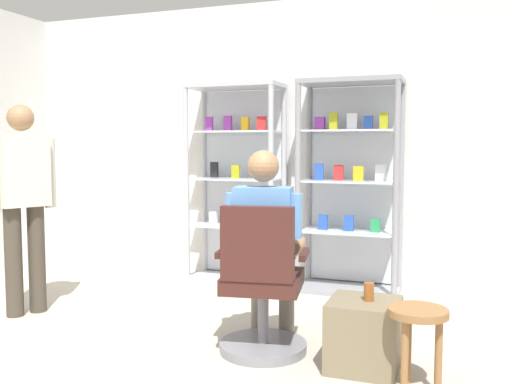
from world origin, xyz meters
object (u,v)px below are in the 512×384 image
at_px(storage_crate, 364,334).
at_px(wooden_stool, 418,326).
at_px(seated_shopkeeper, 266,239).
at_px(tea_glass, 369,292).
at_px(office_chair, 262,293).
at_px(standing_customer, 23,195).
at_px(display_cabinet_left, 238,182).
at_px(display_cabinet_right, 351,185).

distance_m(storage_crate, wooden_stool, 0.42).
height_order(seated_shopkeeper, storage_crate, seated_shopkeeper).
height_order(storage_crate, tea_glass, tea_glass).
xyz_separation_m(office_chair, standing_customer, (-2.03, 0.18, 0.54)).
relative_size(display_cabinet_left, storage_crate, 4.64).
distance_m(office_chair, standing_customer, 2.10).
relative_size(display_cabinet_right, office_chair, 1.98).
bearing_deg(storage_crate, office_chair, 179.94).
distance_m(display_cabinet_right, tea_glass, 1.90).
distance_m(tea_glass, wooden_stool, 0.38).
distance_m(seated_shopkeeper, standing_customer, 2.01).
height_order(display_cabinet_right, office_chair, display_cabinet_right).
bearing_deg(standing_customer, storage_crate, -3.98).
relative_size(display_cabinet_right, seated_shopkeeper, 1.47).
xyz_separation_m(storage_crate, tea_glass, (0.02, 0.00, 0.26)).
distance_m(display_cabinet_left, standing_customer, 1.97).
bearing_deg(seated_shopkeeper, display_cabinet_right, 81.21).
xyz_separation_m(display_cabinet_left, seated_shopkeeper, (0.85, -1.62, -0.25)).
height_order(display_cabinet_right, standing_customer, display_cabinet_right).
distance_m(display_cabinet_right, standing_customer, 2.76).
distance_m(display_cabinet_left, office_chair, 2.07).
height_order(office_chair, storage_crate, office_chair).
xyz_separation_m(office_chair, seated_shopkeeper, (-0.03, 0.16, 0.32)).
height_order(storage_crate, standing_customer, standing_customer).
xyz_separation_m(display_cabinet_left, standing_customer, (-1.15, -1.60, -0.03)).
relative_size(display_cabinet_left, seated_shopkeeper, 1.47).
distance_m(display_cabinet_left, wooden_stool, 2.78).
height_order(display_cabinet_right, wooden_stool, display_cabinet_right).
height_order(office_chair, wooden_stool, office_chair).
xyz_separation_m(seated_shopkeeper, wooden_stool, (0.99, -0.38, -0.35)).
xyz_separation_m(seated_shopkeeper, tea_glass, (0.69, -0.16, -0.25)).
height_order(tea_glass, standing_customer, standing_customer).
distance_m(display_cabinet_right, office_chair, 1.89).
bearing_deg(seated_shopkeeper, tea_glass, -12.82).
height_order(display_cabinet_right, seated_shopkeeper, display_cabinet_right).
xyz_separation_m(storage_crate, wooden_stool, (0.32, -0.22, 0.16)).
height_order(office_chair, standing_customer, standing_customer).
height_order(storage_crate, wooden_stool, wooden_stool).
bearing_deg(display_cabinet_right, office_chair, -97.14).
bearing_deg(office_chair, display_cabinet_left, 116.13).
bearing_deg(office_chair, storage_crate, -0.06).
relative_size(display_cabinet_left, office_chair, 1.98).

